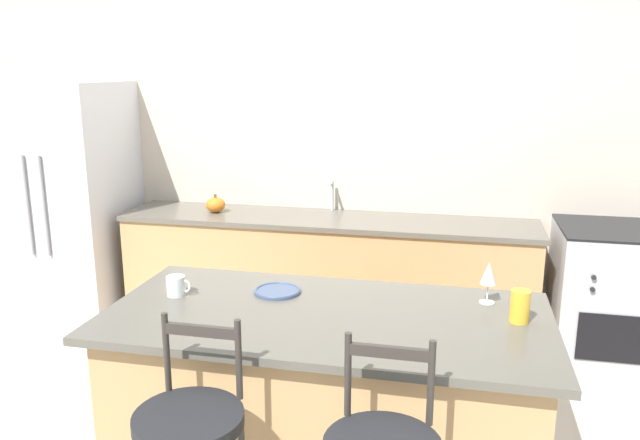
% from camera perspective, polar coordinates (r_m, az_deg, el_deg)
% --- Properties ---
extents(ground_plane, '(18.00, 18.00, 0.00)m').
position_cam_1_polar(ground_plane, '(4.36, -0.42, -12.53)').
color(ground_plane, beige).
extents(wall_back, '(6.00, 0.07, 2.70)m').
position_cam_1_polar(wall_back, '(4.57, 1.36, 6.47)').
color(wall_back, beige).
rests_on(wall_back, ground_plane).
extents(back_counter, '(2.90, 0.62, 0.91)m').
position_cam_1_polar(back_counter, '(4.49, 0.57, -5.36)').
color(back_counter, tan).
rests_on(back_counter, ground_plane).
extents(sink_faucet, '(0.02, 0.13, 0.22)m').
position_cam_1_polar(sink_faucet, '(4.51, 1.07, 2.53)').
color(sink_faucet, '#ADAFB5').
rests_on(sink_faucet, back_counter).
extents(kitchen_island, '(1.91, 0.94, 0.90)m').
position_cam_1_polar(kitchen_island, '(2.91, 0.53, -16.70)').
color(kitchen_island, tan).
rests_on(kitchen_island, ground_plane).
extents(refrigerator, '(0.80, 0.80, 1.83)m').
position_cam_1_polar(refrigerator, '(5.02, -21.72, 1.13)').
color(refrigerator, '#BCBCC1').
rests_on(refrigerator, ground_plane).
extents(oven_range, '(0.75, 0.70, 0.96)m').
position_cam_1_polar(oven_range, '(4.45, 25.26, -6.64)').
color(oven_range, '#ADAFB5').
rests_on(oven_range, ground_plane).
extents(dinner_plate, '(0.22, 0.22, 0.02)m').
position_cam_1_polar(dinner_plate, '(2.95, -3.92, -6.48)').
color(dinner_plate, '#425170').
rests_on(dinner_plate, kitchen_island).
extents(wine_glass, '(0.07, 0.07, 0.19)m').
position_cam_1_polar(wine_glass, '(2.88, 15.16, -4.80)').
color(wine_glass, white).
rests_on(wine_glass, kitchen_island).
extents(coffee_mug, '(0.12, 0.09, 0.09)m').
position_cam_1_polar(coffee_mug, '(2.98, -12.98, -5.88)').
color(coffee_mug, white).
rests_on(coffee_mug, kitchen_island).
extents(tumbler_cup, '(0.08, 0.08, 0.14)m').
position_cam_1_polar(tumbler_cup, '(2.73, 17.81, -7.53)').
color(tumbler_cup, gold).
rests_on(tumbler_cup, kitchen_island).
extents(pumpkin_decoration, '(0.14, 0.14, 0.13)m').
position_cam_1_polar(pumpkin_decoration, '(4.55, -9.53, 1.38)').
color(pumpkin_decoration, orange).
rests_on(pumpkin_decoration, back_counter).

